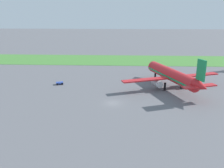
% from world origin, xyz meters
% --- Properties ---
extents(ground_plane, '(600.00, 600.00, 0.00)m').
position_xyz_m(ground_plane, '(0.00, 0.00, 0.00)').
color(ground_plane, slate).
extents(grass_taxiway_strip, '(360.00, 28.00, 0.08)m').
position_xyz_m(grass_taxiway_strip, '(0.00, 62.61, 0.04)').
color(grass_taxiway_strip, '#478438').
rests_on(grass_taxiway_strip, ground_plane).
extents(airplane_midfield_jet, '(34.08, 33.82, 12.54)m').
position_xyz_m(airplane_midfield_jet, '(19.25, 14.60, 4.52)').
color(airplane_midfield_jet, red).
rests_on(airplane_midfield_jet, ground_plane).
extents(baggage_cart_near_gate, '(2.83, 2.44, 0.90)m').
position_xyz_m(baggage_cart_near_gate, '(-19.83, 17.11, 0.57)').
color(baggage_cart_near_gate, '#334FB2').
rests_on(baggage_cart_near_gate, ground_plane).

